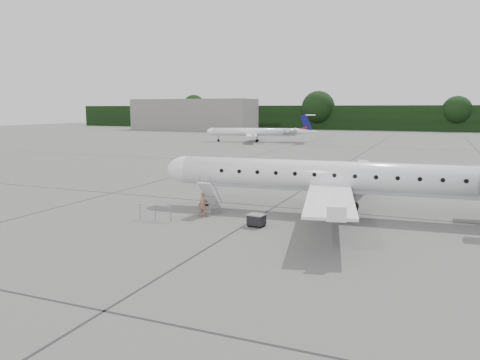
% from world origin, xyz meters
% --- Properties ---
extents(ground, '(320.00, 320.00, 0.00)m').
position_xyz_m(ground, '(0.00, 0.00, 0.00)').
color(ground, slate).
rests_on(ground, ground).
extents(treeline, '(260.00, 4.00, 8.00)m').
position_xyz_m(treeline, '(0.00, 130.00, 4.00)').
color(treeline, black).
rests_on(treeline, ground).
extents(terminal_building, '(40.00, 14.00, 10.00)m').
position_xyz_m(terminal_building, '(-70.00, 110.00, 5.00)').
color(terminal_building, slate).
rests_on(terminal_building, ground).
extents(main_regional_jet, '(29.53, 22.37, 7.17)m').
position_xyz_m(main_regional_jet, '(-2.34, 3.82, 3.59)').
color(main_regional_jet, white).
rests_on(main_regional_jet, ground).
extents(airstair, '(1.03, 2.34, 2.25)m').
position_xyz_m(airstair, '(-10.44, 0.96, 1.12)').
color(airstair, white).
rests_on(airstair, ground).
extents(passenger, '(0.67, 0.52, 1.63)m').
position_xyz_m(passenger, '(-10.34, -0.33, 0.81)').
color(passenger, '#895B4A').
rests_on(passenger, ground).
extents(safety_railing, '(2.20, 0.23, 1.00)m').
position_xyz_m(safety_railing, '(-12.68, -2.38, 0.50)').
color(safety_railing, gray).
rests_on(safety_railing, ground).
extents(baggage_cart, '(1.05, 0.89, 0.83)m').
position_xyz_m(baggage_cart, '(-6.20, -1.34, 0.41)').
color(baggage_cart, black).
rests_on(baggage_cart, ground).
extents(bg_regional_left, '(25.68, 21.26, 5.85)m').
position_xyz_m(bg_regional_left, '(-32.15, 65.73, 2.92)').
color(bg_regional_left, white).
rests_on(bg_regional_left, ground).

